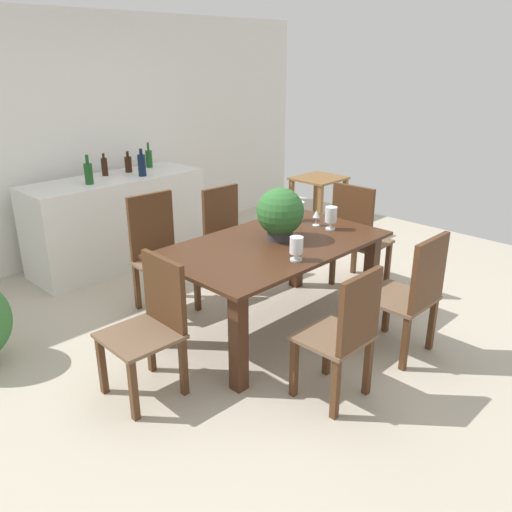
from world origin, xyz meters
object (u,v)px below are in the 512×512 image
object	(u,v)px
chair_foot_end	(357,233)
chair_far_left	(158,247)
kitchen_counter	(118,221)
chair_near_right	(413,291)
wine_bottle_clear	(149,158)
wine_bottle_green	(104,166)
wine_bottle_amber	(89,173)
side_table	(318,193)
wine_bottle_tall	(142,165)
crystal_vase_center_near	(296,246)
chair_far_right	(227,231)
wine_glass	(316,215)
chair_near_left	(345,331)
chair_head_end	(152,320)
flower_centerpiece	(280,213)
crystal_vase_right	(298,209)
dining_table	(273,259)
wine_bottle_dark	(128,164)
crystal_vase_left	(331,216)

from	to	relation	value
chair_foot_end	chair_far_left	world-z (taller)	chair_foot_end
chair_foot_end	kitchen_counter	xyz separation A→B (m)	(-1.25, 2.22, -0.09)
chair_near_right	kitchen_counter	bearing A→B (deg)	-81.33
wine_bottle_clear	wine_bottle_green	bearing A→B (deg)	-177.68
wine_bottle_green	wine_bottle_amber	bearing A→B (deg)	-143.03
kitchen_counter	side_table	xyz separation A→B (m)	(2.25, -0.97, 0.08)
wine_bottle_green	wine_bottle_tall	distance (m)	0.40
wine_bottle_tall	crystal_vase_center_near	bearing A→B (deg)	-97.96
chair_far_right	side_table	distance (m)	1.77
wine_glass	chair_far_right	bearing A→B (deg)	100.31
wine_bottle_green	chair_near_right	bearing A→B (deg)	-81.60
chair_far_left	wine_bottle_green	xyz separation A→B (m)	(0.31, 1.34, 0.49)
chair_near_left	wine_glass	xyz separation A→B (m)	(1.00, 1.04, 0.34)
wine_bottle_green	wine_bottle_amber	xyz separation A→B (m)	(-0.31, -0.24, 0.01)
chair_head_end	wine_bottle_tall	bearing A→B (deg)	148.12
flower_centerpiece	wine_bottle_clear	xyz separation A→B (m)	(0.39, 2.35, 0.07)
crystal_vase_right	wine_bottle_clear	distance (m)	2.14
wine_glass	kitchen_counter	size ratio (longest dim) A/B	0.07
flower_centerpiece	wine_bottle_amber	xyz separation A→B (m)	(-0.50, 2.10, 0.08)
wine_bottle_tall	dining_table	bearing A→B (deg)	-94.91
kitchen_counter	wine_bottle_clear	world-z (taller)	wine_bottle_clear
wine_glass	wine_bottle_tall	size ratio (longest dim) A/B	0.48
chair_near_right	flower_centerpiece	bearing A→B (deg)	-73.33
dining_table	crystal_vase_right	xyz separation A→B (m)	(0.59, 0.25, 0.25)
chair_near_right	flower_centerpiece	world-z (taller)	flower_centerpiece
chair_near_right	wine_bottle_dark	xyz separation A→B (m)	(-0.23, 3.34, 0.51)
flower_centerpiece	crystal_vase_right	world-z (taller)	flower_centerpiece
chair_near_left	crystal_vase_center_near	bearing A→B (deg)	-111.23
crystal_vase_left	kitchen_counter	size ratio (longest dim) A/B	0.11
chair_head_end	wine_bottle_dark	xyz separation A→B (m)	(1.36, 2.33, 0.52)
crystal_vase_left	side_table	xyz separation A→B (m)	(1.58, 1.36, -0.33)
chair_foot_end	wine_bottle_dark	bearing A→B (deg)	20.28
crystal_vase_left	wine_bottle_amber	distance (m)	2.45
chair_head_end	wine_bottle_clear	size ratio (longest dim) A/B	3.35
crystal_vase_center_near	wine_bottle_dark	xyz separation A→B (m)	(0.35, 2.70, 0.18)
crystal_vase_center_near	chair_near_left	bearing A→B (deg)	-111.41
chair_far_right	side_table	size ratio (longest dim) A/B	1.28
chair_foot_end	crystal_vase_left	world-z (taller)	chair_foot_end
dining_table	crystal_vase_left	bearing A→B (deg)	-11.05
crystal_vase_center_near	wine_bottle_green	distance (m)	2.73
chair_near_left	crystal_vase_right	distance (m)	1.64
crystal_vase_left	crystal_vase_center_near	size ratio (longest dim) A/B	1.11
dining_table	kitchen_counter	world-z (taller)	kitchen_counter
chair_far_right	chair_near_right	xyz separation A→B (m)	(-0.01, -2.02, 0.01)
kitchen_counter	wine_bottle_clear	size ratio (longest dim) A/B	6.73
kitchen_counter	wine_bottle_tall	size ratio (longest dim) A/B	6.55
crystal_vase_right	chair_far_right	bearing A→B (deg)	103.27
chair_far_left	flower_centerpiece	world-z (taller)	flower_centerpiece
crystal_vase_right	dining_table	bearing A→B (deg)	-157.29
dining_table	chair_near_left	bearing A→B (deg)	-112.24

